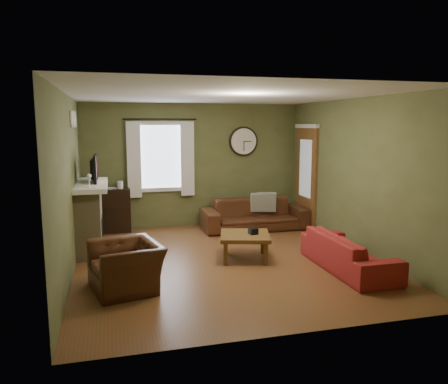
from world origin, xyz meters
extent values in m
cube|color=brown|center=(0.00, 0.00, 0.00)|extent=(4.60, 5.20, 0.00)
cube|color=white|center=(0.00, 0.00, 2.60)|extent=(4.60, 5.20, 0.00)
cube|color=brown|center=(-2.30, 0.00, 1.30)|extent=(0.00, 5.20, 2.60)
cube|color=brown|center=(2.30, 0.00, 1.30)|extent=(0.00, 5.20, 2.60)
cube|color=brown|center=(0.00, 2.60, 1.30)|extent=(4.60, 0.00, 2.60)
cube|color=brown|center=(0.00, -2.60, 1.30)|extent=(4.60, 0.00, 2.60)
cube|color=#978961|center=(-2.10, 1.15, 0.55)|extent=(0.40, 1.40, 1.10)
cube|color=black|center=(-1.91, 1.15, 0.30)|extent=(0.04, 0.60, 0.55)
cube|color=white|center=(-2.07, 1.15, 1.14)|extent=(0.58, 1.60, 0.08)
imported|color=black|center=(-2.05, 1.30, 1.35)|extent=(0.08, 0.60, 0.35)
cube|color=#994C3F|center=(-1.97, 1.30, 1.41)|extent=(0.02, 0.62, 0.36)
cylinder|color=white|center=(-2.28, 0.80, 2.25)|extent=(0.28, 0.28, 0.03)
cylinder|color=white|center=(-2.28, 1.15, 2.25)|extent=(0.28, 0.28, 0.03)
cylinder|color=white|center=(-2.28, 1.50, 2.25)|extent=(0.28, 0.28, 0.03)
cylinder|color=black|center=(-0.70, 2.48, 2.27)|extent=(0.03, 0.03, 1.50)
cube|color=white|center=(-1.25, 2.48, 1.45)|extent=(0.28, 0.04, 1.55)
cube|color=white|center=(-0.15, 2.48, 1.45)|extent=(0.28, 0.04, 1.55)
cube|color=brown|center=(2.27, 1.85, 1.05)|extent=(0.05, 0.90, 2.10)
imported|color=brown|center=(-1.80, 2.36, 0.96)|extent=(0.21, 0.26, 0.02)
imported|color=#3F2112|center=(1.15, 1.91, 0.32)|extent=(2.17, 0.85, 0.63)
cube|color=gray|center=(1.28, 1.96, 0.55)|extent=(0.40, 0.17, 0.38)
cube|color=gray|center=(1.42, 1.95, 0.55)|extent=(0.42, 0.20, 0.40)
imported|color=maroon|center=(1.69, -0.90, 0.27)|extent=(0.72, 1.84, 0.54)
imported|color=#3F2112|center=(-1.56, -0.86, 0.31)|extent=(1.04, 1.13, 0.62)
cube|color=black|center=(0.47, -0.05, 0.40)|extent=(0.14, 0.14, 0.10)
camera|label=1|loc=(-1.71, -6.55, 2.17)|focal=35.00mm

